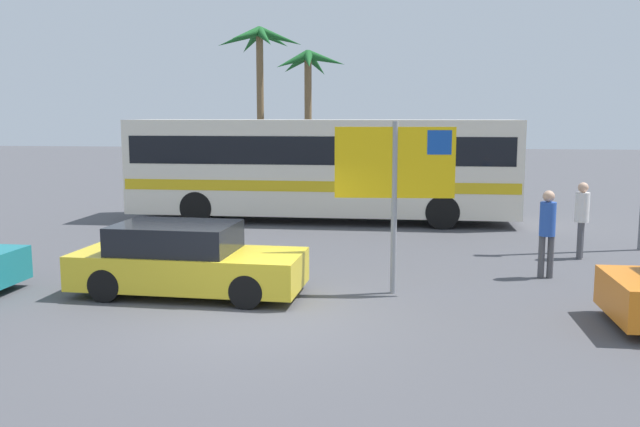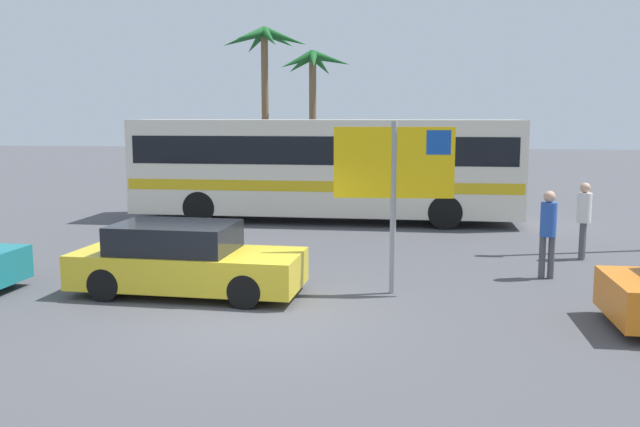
{
  "view_description": "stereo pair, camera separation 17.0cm",
  "coord_description": "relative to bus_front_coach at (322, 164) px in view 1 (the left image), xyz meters",
  "views": [
    {
      "loc": [
        2.47,
        -10.47,
        3.3
      ],
      "look_at": [
        0.66,
        3.39,
        1.3
      ],
      "focal_mm": 38.45,
      "sensor_mm": 36.0,
      "label": 1
    },
    {
      "loc": [
        2.64,
        -10.44,
        3.3
      ],
      "look_at": [
        0.66,
        3.39,
        1.3
      ],
      "focal_mm": 38.45,
      "sensor_mm": 36.0,
      "label": 2
    }
  ],
  "objects": [
    {
      "name": "ferry_sign",
      "position": [
        2.52,
        -8.75,
        0.54
      ],
      "size": [
        2.2,
        0.24,
        3.2
      ],
      "rotation": [
        0.0,
        0.0,
        0.08
      ],
      "color": "gray",
      "rests_on": "ground"
    },
    {
      "name": "pedestrian_near_sign",
      "position": [
        5.54,
        -7.13,
        -0.71
      ],
      "size": [
        0.32,
        0.32,
        1.8
      ],
      "rotation": [
        0.0,
        0.0,
        1.6
      ],
      "color": "#4C4C51",
      "rests_on": "ground"
    },
    {
      "name": "bus_front_coach",
      "position": [
        0.0,
        0.0,
        0.0
      ],
      "size": [
        12.0,
        2.67,
        3.17
      ],
      "color": "silver",
      "rests_on": "ground"
    },
    {
      "name": "pedestrian_crossing_lot",
      "position": [
        6.71,
        -5.06,
        -0.73
      ],
      "size": [
        0.32,
        0.32,
        1.78
      ],
      "rotation": [
        0.0,
        0.0,
        2.78
      ],
      "color": "#4C4C51",
      "rests_on": "ground"
    },
    {
      "name": "ground",
      "position": [
        0.26,
        -10.88,
        -1.78
      ],
      "size": [
        120.0,
        120.0,
        0.0
      ],
      "primitive_type": "plane",
      "color": "#4C4C51"
    },
    {
      "name": "car_yellow",
      "position": [
        -1.35,
        -9.33,
        -1.15
      ],
      "size": [
        4.27,
        1.85,
        1.32
      ],
      "rotation": [
        0.0,
        0.0,
        -0.04
      ],
      "color": "yellow",
      "rests_on": "ground"
    },
    {
      "name": "palm_tree_seaside",
      "position": [
        -1.8,
        9.27,
        3.13
      ],
      "size": [
        3.13,
        3.22,
        6.18
      ],
      "color": "brown",
      "rests_on": "ground"
    },
    {
      "name": "palm_tree_inland",
      "position": [
        -4.05,
        9.57,
        4.18
      ],
      "size": [
        3.93,
        3.68,
        7.27
      ],
      "color": "brown",
      "rests_on": "ground"
    }
  ]
}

